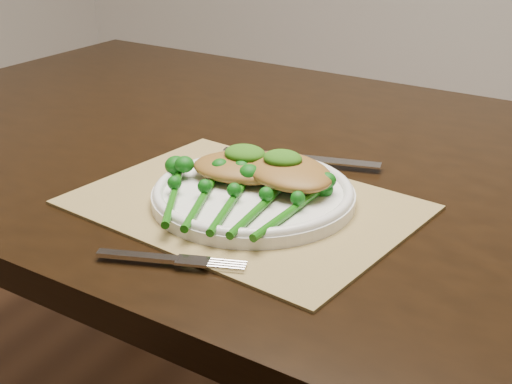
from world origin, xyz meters
The scene contains 10 objects.
dining_table centered at (-0.03, 0.13, 0.38)m, with size 1.67×1.03×0.75m.
placemat centered at (-0.02, -0.06, 0.75)m, with size 0.40×0.30×0.00m, color #96804C.
dinner_plate centered at (-0.01, -0.06, 0.77)m, with size 0.25×0.25×0.02m.
knife centered at (-0.04, 0.09, 0.76)m, with size 0.23×0.07×0.01m.
fork centered at (0.00, -0.23, 0.76)m, with size 0.16×0.06×0.01m.
chicken_fillet_left centered at (-0.04, -0.02, 0.78)m, with size 0.14×0.10×0.03m, color olive.
chicken_fillet_right centered at (0.02, -0.02, 0.79)m, with size 0.14×0.10×0.03m, color olive.
pesto_dollop_left centered at (-0.04, -0.02, 0.80)m, with size 0.06×0.05×0.02m, color #1A4B0A.
pesto_dollop_right centered at (0.01, -0.02, 0.80)m, with size 0.05×0.04×0.02m, color #1A4B0A.
broccolini_bundle centered at (-0.01, -0.11, 0.77)m, with size 0.20×0.21×0.04m.
Camera 1 is at (0.38, -0.77, 1.13)m, focal length 50.00 mm.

